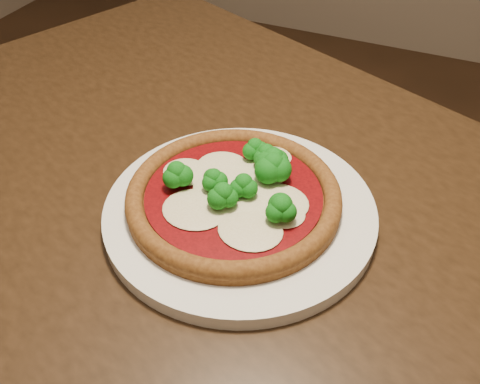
% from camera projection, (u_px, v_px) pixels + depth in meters
% --- Properties ---
extents(dining_table, '(1.50, 1.21, 0.75)m').
position_uv_depth(dining_table, '(257.00, 259.00, 0.73)').
color(dining_table, black).
rests_on(dining_table, floor).
extents(plate, '(0.33, 0.33, 0.02)m').
position_uv_depth(plate, '(240.00, 211.00, 0.65)').
color(plate, silver).
rests_on(plate, dining_table).
extents(pizza, '(0.26, 0.26, 0.06)m').
position_uv_depth(pizza, '(237.00, 192.00, 0.64)').
color(pizza, brown).
rests_on(pizza, plate).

